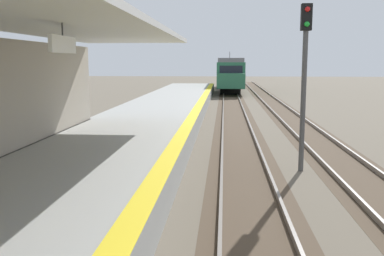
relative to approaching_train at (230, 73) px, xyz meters
The scene contains 5 objects.
station_platform 40.84m from the approaching_train, 96.19° to the right, with size 5.00×80.00×0.91m.
track_pair_nearest_platform 36.63m from the approaching_train, 90.01° to the right, with size 2.34×120.00×0.16m.
track_pair_middle 36.78m from the approaching_train, 84.69° to the right, with size 2.34×120.00×0.16m.
approaching_train is the anchor object (origin of this frame).
rail_signal_post 39.51m from the approaching_train, 87.39° to the right, with size 0.32×0.34×5.20m.
Camera 1 is at (1.23, 3.26, 3.45)m, focal length 40.90 mm.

